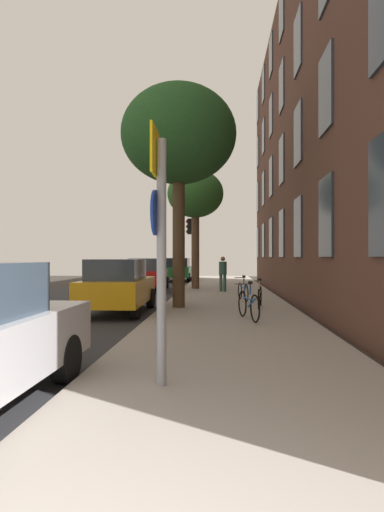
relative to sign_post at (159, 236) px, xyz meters
The scene contains 15 objects.
ground_plane 11.44m from the sign_post, 102.93° to the left, with size 41.80×41.80×0.00m, color #332D28.
road_asphalt 12.08m from the sign_post, 112.81° to the left, with size 7.00×38.00×0.01m, color #2D2D30.
sidewalk 11.19m from the sign_post, 84.91° to the left, with size 4.20×38.00×0.12m, color #9E9389.
building_facade 12.01m from the sign_post, 71.20° to the left, with size 0.56×27.00×13.13m.
sign_post is the anchor object (origin of this frame).
traffic_light 16.23m from the sign_post, 92.57° to the left, with size 0.43×0.24×3.60m.
tree_near 8.69m from the sign_post, 93.93° to the left, with size 3.62×3.62×6.96m.
tree_far 15.95m from the sign_post, 91.73° to the left, with size 2.81×2.81×5.95m.
bicycle_0 5.82m from the sign_post, 74.94° to the left, with size 0.55×1.68×0.97m.
bicycle_1 8.27m from the sign_post, 75.92° to the left, with size 0.43×1.71×0.92m.
bicycle_2 10.29m from the sign_post, 81.04° to the left, with size 0.44×1.62×0.91m.
pedestrian_0 14.06m from the sign_post, 86.38° to the left, with size 0.51×0.51×1.60m.
car_1 7.71m from the sign_post, 107.69° to the left, with size 1.84×3.99×1.62m.
car_2 15.90m from the sign_post, 100.51° to the left, with size 1.88×4.32×1.62m.
car_3 24.06m from the sign_post, 95.27° to the left, with size 1.95×4.08×1.62m.
Camera 1 is at (0.86, -1.07, 1.69)m, focal length 29.19 mm.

